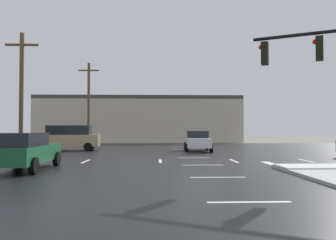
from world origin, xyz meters
TOP-DOWN VIEW (x-y plane):
  - ground_plane at (0.00, 0.00)m, footprint 120.00×120.00m
  - road_asphalt at (0.00, 0.00)m, footprint 44.00×44.00m
  - snow_strip_curbside at (5.00, -4.00)m, footprint 4.00×1.60m
  - lane_markings at (1.20, -1.38)m, footprint 36.15×36.15m
  - strip_building_background at (-4.59, 28.74)m, footprint 27.50×8.00m
  - suv_tan at (-9.33, 9.33)m, footprint 4.93×2.42m
  - sedan_green at (-7.81, -3.68)m, footprint 2.09×4.57m
  - sedan_white at (1.05, 8.34)m, footprint 2.20×4.61m
  - utility_pole_far at (-11.21, 4.34)m, footprint 2.20×0.28m
  - utility_pole_distant at (-9.58, 17.97)m, footprint 2.20×0.28m

SIDE VIEW (x-z plane):
  - ground_plane at x=0.00m, z-range 0.00..0.00m
  - road_asphalt at x=0.00m, z-range 0.00..0.02m
  - lane_markings at x=1.20m, z-range 0.02..0.03m
  - snow_strip_curbside at x=5.00m, z-range 0.14..0.20m
  - sedan_green at x=-7.81m, z-range 0.06..1.64m
  - sedan_white at x=1.05m, z-range 0.06..1.64m
  - suv_tan at x=-9.33m, z-range 0.08..2.11m
  - strip_building_background at x=-4.59m, z-range 0.00..6.20m
  - utility_pole_far at x=-11.21m, z-range 0.21..8.39m
  - utility_pole_distant at x=-9.58m, z-range 0.21..9.14m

